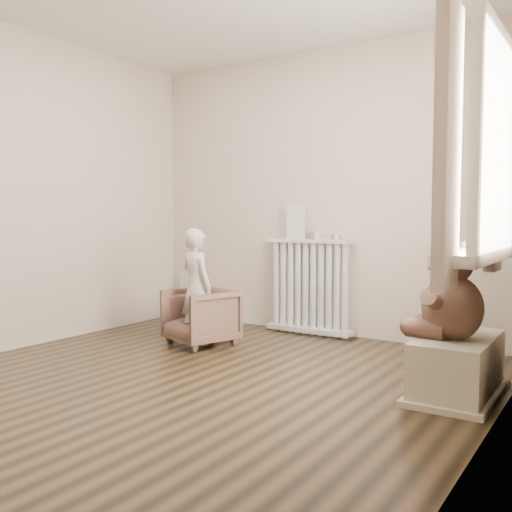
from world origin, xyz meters
The scene contains 18 objects.
floor centered at (0.00, 0.00, 0.00)m, with size 3.60×3.60×0.01m, color black.
back_wall centered at (0.00, 1.80, 1.30)m, with size 3.60×0.02×2.60m, color beige.
left_wall centered at (-1.80, 0.00, 1.30)m, with size 0.02×3.60×2.60m, color beige.
right_wall centered at (1.80, 0.00, 1.30)m, with size 0.02×3.60×2.60m, color beige.
window centered at (1.76, 0.30, 1.45)m, with size 0.03×0.90×1.10m, color white.
window_sill centered at (1.67, 0.30, 0.87)m, with size 0.22×1.10×0.06m, color silver.
curtain_left centered at (1.65, -0.27, 1.39)m, with size 0.06×0.26×1.30m, color #B4A08E.
curtain_right centered at (1.65, 0.87, 1.39)m, with size 0.06×0.26×1.30m, color #B4A08E.
radiator centered at (-0.06, 1.68, 0.39)m, with size 0.83×0.16×0.87m, color silver.
paper_doll centered at (-0.21, 1.68, 1.03)m, with size 0.19×0.02×0.31m, color beige.
tin_a centered at (0.00, 1.68, 0.91)m, with size 0.11×0.11×0.06m, color #A59E8C.
tin_b centered at (0.20, 1.68, 0.90)m, with size 0.09×0.09×0.05m, color #A59E8C.
toy_vanity centered at (-1.50, 1.65, 0.28)m, with size 0.32×0.23×0.50m, color silver.
armchair centered at (-0.64, 0.81, 0.24)m, with size 0.51×0.52×0.47m, color brown.
child centered at (-0.64, 0.76, 0.50)m, with size 0.35×0.23×0.96m, color beige.
toy_bench centered at (1.52, 0.57, 0.20)m, with size 0.40×0.76×0.36m, color #BCB291.
teddy_bear centered at (1.50, 0.50, 0.67)m, with size 0.47×0.36×0.57m, color #3E271C, non-canonical shape.
plush_cat centered at (1.66, 0.70, 1.00)m, with size 0.16×0.26×0.22m, color slate, non-canonical shape.
Camera 1 is at (2.34, -2.93, 1.08)m, focal length 40.00 mm.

